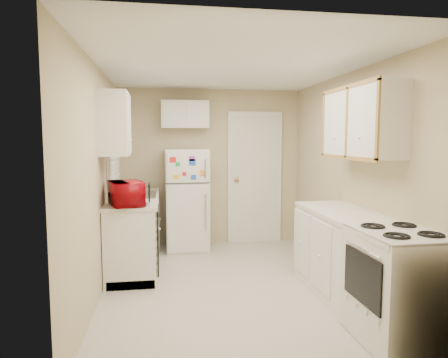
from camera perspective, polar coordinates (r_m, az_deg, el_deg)
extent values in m
plane|color=beige|center=(4.64, 0.97, -14.89)|extent=(3.80, 3.80, 0.00)
plane|color=white|center=(4.41, 1.02, 15.71)|extent=(3.80, 3.80, 0.00)
plane|color=tan|center=(4.36, -17.47, -0.27)|extent=(3.80, 3.80, 0.00)
plane|color=tan|center=(4.80, 17.68, 0.26)|extent=(3.80, 3.80, 0.00)
plane|color=tan|center=(6.24, -1.95, 1.72)|extent=(2.80, 2.80, 0.00)
plane|color=tan|center=(2.53, 8.27, -4.21)|extent=(2.80, 2.80, 0.00)
cube|color=silver|center=(5.33, -12.54, -7.26)|extent=(0.60, 1.80, 0.90)
cube|color=black|center=(4.72, -9.49, -8.38)|extent=(0.03, 0.58, 0.72)
cube|color=gray|center=(5.40, -12.53, -2.66)|extent=(0.54, 0.74, 0.16)
imported|color=#99030B|center=(4.55, -13.75, -1.83)|extent=(0.54, 0.40, 0.32)
imported|color=beige|center=(5.63, -12.91, -0.91)|extent=(0.10, 0.10, 0.18)
cube|color=silver|center=(5.37, -15.48, 5.14)|extent=(0.10, 0.98, 1.08)
cube|color=silver|center=(4.54, -15.39, 7.61)|extent=(0.30, 0.45, 0.70)
cube|color=silver|center=(5.90, -5.37, -2.98)|extent=(0.63, 0.61, 1.49)
cube|color=silver|center=(6.05, -5.61, 9.15)|extent=(0.70, 0.30, 0.40)
cube|color=silver|center=(6.34, 4.40, 0.13)|extent=(0.86, 0.06, 2.08)
cube|color=silver|center=(4.11, 18.58, -11.33)|extent=(0.60, 2.00, 0.90)
cube|color=silver|center=(3.58, 23.61, -13.96)|extent=(0.62, 0.76, 0.92)
cube|color=silver|center=(4.27, 19.11, 7.63)|extent=(0.30, 1.20, 0.70)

